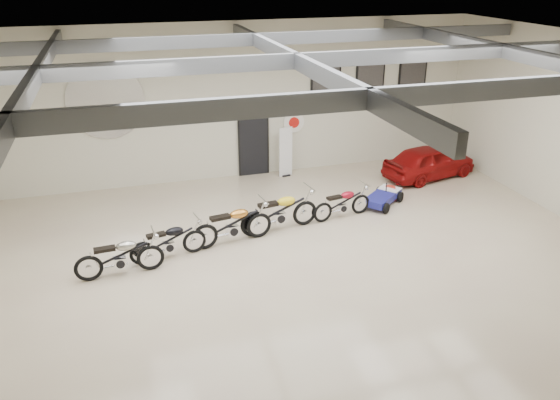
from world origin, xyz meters
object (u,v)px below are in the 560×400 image
object	(u,v)px
banner_stand	(286,151)
motorcycle_black	(168,241)
motorcycle_yellow	(279,211)
go_kart	(385,193)
motorcycle_gold	(232,224)
motorcycle_red	(342,203)
vintage_car	(429,162)
motorcycle_silver	(119,256)

from	to	relation	value
banner_stand	motorcycle_black	bearing A→B (deg)	-146.13
motorcycle_yellow	motorcycle_black	bearing A→B (deg)	-176.00
motorcycle_yellow	go_kart	xyz separation A→B (m)	(3.52, 0.82, -0.25)
motorcycle_gold	motorcycle_red	xyz separation A→B (m)	(3.25, 0.60, -0.08)
motorcycle_red	vintage_car	size ratio (longest dim) A/B	0.55
motorcycle_black	vintage_car	world-z (taller)	vintage_car
motorcycle_silver	motorcycle_black	world-z (taller)	motorcycle_silver
motorcycle_gold	motorcycle_yellow	xyz separation A→B (m)	(1.35, 0.35, 0.02)
motorcycle_black	go_kart	size ratio (longest dim) A/B	1.05
motorcycle_silver	motorcycle_gold	bearing A→B (deg)	11.96
motorcycle_gold	motorcycle_yellow	world-z (taller)	motorcycle_yellow
motorcycle_yellow	motorcycle_gold	bearing A→B (deg)	-174.20
banner_stand	motorcycle_silver	world-z (taller)	banner_stand
motorcycle_gold	go_kart	size ratio (longest dim) A/B	1.19
motorcycle_black	motorcycle_red	xyz separation A→B (m)	(4.90, 0.92, -0.02)
motorcycle_silver	vintage_car	xyz separation A→B (m)	(10.02, 3.48, 0.04)
motorcycle_black	go_kart	distance (m)	6.69
motorcycle_yellow	go_kart	world-z (taller)	motorcycle_yellow
motorcycle_silver	motorcycle_red	distance (m)	6.21
motorcycle_black	go_kart	world-z (taller)	motorcycle_black
banner_stand	motorcycle_silver	bearing A→B (deg)	-149.98
motorcycle_black	motorcycle_gold	world-z (taller)	motorcycle_gold
motorcycle_yellow	motorcycle_red	xyz separation A→B (m)	(1.90, 0.25, -0.10)
banner_stand	go_kart	world-z (taller)	banner_stand
motorcycle_black	motorcycle_silver	bearing A→B (deg)	-168.30
motorcycle_black	motorcycle_gold	xyz separation A→B (m)	(1.64, 0.33, 0.06)
banner_stand	motorcycle_black	distance (m)	6.27
motorcycle_black	motorcycle_yellow	bearing A→B (deg)	2.08
motorcycle_gold	motorcycle_red	bearing A→B (deg)	1.25
vintage_car	go_kart	bearing A→B (deg)	110.20
motorcycle_silver	vintage_car	distance (m)	10.60
motorcycle_black	motorcycle_yellow	size ratio (longest dim) A/B	0.85
banner_stand	motorcycle_silver	xyz separation A→B (m)	(-5.50, -4.98, -0.36)
motorcycle_black	motorcycle_red	distance (m)	4.99
motorcycle_red	motorcycle_gold	bearing A→B (deg)	-179.76
go_kart	motorcycle_red	bearing A→B (deg)	160.84
motorcycle_silver	motorcycle_red	size ratio (longest dim) A/B	1.10
motorcycle_silver	motorcycle_yellow	distance (m)	4.30
motorcycle_silver	motorcycle_black	distance (m)	1.24
banner_stand	motorcycle_yellow	distance (m)	4.07
motorcycle_black	motorcycle_red	bearing A→B (deg)	0.03
banner_stand	vintage_car	distance (m)	4.77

